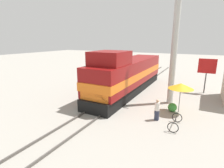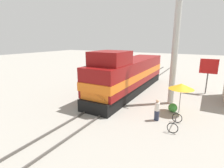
{
  "view_description": "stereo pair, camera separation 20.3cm",
  "coord_description": "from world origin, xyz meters",
  "px_view_note": "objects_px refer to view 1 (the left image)",
  "views": [
    {
      "loc": [
        7.15,
        -14.66,
        5.63
      ],
      "look_at": [
        1.2,
        -3.49,
        2.39
      ],
      "focal_mm": 28.0,
      "sensor_mm": 36.0,
      "label": 1
    },
    {
      "loc": [
        7.33,
        -14.56,
        5.63
      ],
      "look_at": [
        1.2,
        -3.49,
        2.39
      ],
      "focal_mm": 28.0,
      "sensor_mm": 36.0,
      "label": 2
    }
  ],
  "objects_px": {
    "vendor_umbrella": "(181,86)",
    "billboard_sign": "(207,68)",
    "person_bystander": "(157,109)",
    "locomotive": "(127,75)",
    "bicycle": "(175,122)",
    "utility_pole": "(175,44)"
  },
  "relations": [
    {
      "from": "billboard_sign",
      "to": "bicycle",
      "type": "relative_size",
      "value": 2.22
    },
    {
      "from": "utility_pole",
      "to": "bicycle",
      "type": "bearing_deg",
      "value": -75.75
    },
    {
      "from": "utility_pole",
      "to": "vendor_umbrella",
      "type": "height_order",
      "value": "utility_pole"
    },
    {
      "from": "utility_pole",
      "to": "billboard_sign",
      "type": "distance_m",
      "value": 6.12
    },
    {
      "from": "vendor_umbrella",
      "to": "person_bystander",
      "type": "relative_size",
      "value": 1.53
    },
    {
      "from": "locomotive",
      "to": "utility_pole",
      "type": "xyz_separation_m",
      "value": [
        4.72,
        -1.15,
        3.3
      ]
    },
    {
      "from": "billboard_sign",
      "to": "bicycle",
      "type": "distance_m",
      "value": 9.84
    },
    {
      "from": "utility_pole",
      "to": "bicycle",
      "type": "xyz_separation_m",
      "value": [
        1.16,
        -4.57,
        -4.88
      ]
    },
    {
      "from": "bicycle",
      "to": "locomotive",
      "type": "bearing_deg",
      "value": -43.72
    },
    {
      "from": "utility_pole",
      "to": "billboard_sign",
      "type": "bearing_deg",
      "value": 60.97
    },
    {
      "from": "billboard_sign",
      "to": "bicycle",
      "type": "xyz_separation_m",
      "value": [
        -1.54,
        -9.43,
        -2.34
      ]
    },
    {
      "from": "person_bystander",
      "to": "bicycle",
      "type": "bearing_deg",
      "value": -19.41
    },
    {
      "from": "locomotive",
      "to": "bicycle",
      "type": "bearing_deg",
      "value": -44.21
    },
    {
      "from": "bicycle",
      "to": "person_bystander",
      "type": "bearing_deg",
      "value": -18.92
    },
    {
      "from": "billboard_sign",
      "to": "bicycle",
      "type": "height_order",
      "value": "billboard_sign"
    },
    {
      "from": "locomotive",
      "to": "bicycle",
      "type": "relative_size",
      "value": 8.71
    },
    {
      "from": "utility_pole",
      "to": "billboard_sign",
      "type": "relative_size",
      "value": 2.82
    },
    {
      "from": "locomotive",
      "to": "person_bystander",
      "type": "relative_size",
      "value": 9.26
    },
    {
      "from": "locomotive",
      "to": "bicycle",
      "type": "xyz_separation_m",
      "value": [
        5.88,
        -5.72,
        -1.58
      ]
    },
    {
      "from": "vendor_umbrella",
      "to": "billboard_sign",
      "type": "bearing_deg",
      "value": 76.2
    },
    {
      "from": "locomotive",
      "to": "person_bystander",
      "type": "distance_m",
      "value": 7.04
    },
    {
      "from": "vendor_umbrella",
      "to": "billboard_sign",
      "type": "relative_size",
      "value": 0.65
    }
  ]
}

